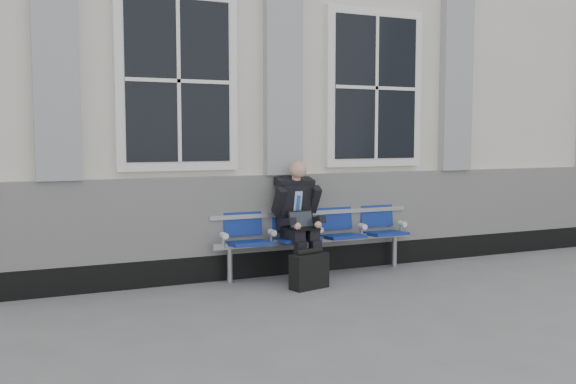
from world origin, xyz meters
name	(u,v)px	position (x,y,z in m)	size (l,w,h in m)	color
ground	(416,294)	(0.00, 0.00, 0.00)	(70.00, 70.00, 0.00)	slate
station_building	(283,98)	(-0.02, 3.47, 2.22)	(14.40, 4.40, 4.49)	beige
bench	(316,228)	(-0.52, 1.32, 0.55)	(2.60, 0.47, 0.91)	#9EA0A3
businessman	(298,215)	(-0.82, 1.19, 0.75)	(0.53, 0.72, 1.37)	black
briefcase	(309,270)	(-0.92, 0.68, 0.20)	(0.46, 0.28, 0.44)	black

